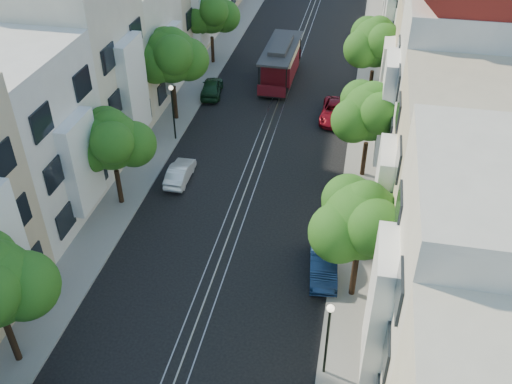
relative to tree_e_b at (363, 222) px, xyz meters
The scene contains 22 objects.
ground 20.91m from the tree_e_b, 110.89° to the left, with size 200.00×200.00×0.00m, color black.
sidewalk_east 19.59m from the tree_e_b, 90.03° to the left, with size 2.50×80.00×0.12m, color gray.
sidewalk_west 24.38m from the tree_e_b, 127.33° to the left, with size 2.50×80.00×0.12m, color gray.
rail_left 21.10m from the tree_e_b, 112.32° to the left, with size 0.06×80.00×0.02m, color gray.
rail_slot 20.90m from the tree_e_b, 110.89° to the left, with size 0.06×80.00×0.02m, color gray.
rail_right 20.72m from the tree_e_b, 109.43° to the left, with size 0.06×80.00×0.02m, color gray.
lane_line 20.91m from the tree_e_b, 110.89° to the left, with size 0.08×80.00×0.01m, color tan.
townhouses_east 19.50m from the tree_e_b, 76.32° to the left, with size 7.75×72.00×12.00m.
townhouses_west 26.92m from the tree_e_b, 135.29° to the left, with size 7.75×72.00×11.76m.
tree_e_b is the anchor object (origin of this frame).
tree_e_c 11.00m from the tree_e_b, 90.00° to the left, with size 4.84×3.99×6.52m.
tree_e_d 22.00m from the tree_e_b, 90.00° to the left, with size 5.01×4.16×6.85m.
tree_w_b 15.25m from the tree_e_b, 160.85° to the left, with size 4.72×3.87×6.27m.
tree_w_c 21.53m from the tree_e_b, 131.99° to the left, with size 5.13×4.28×7.09m.
tree_w_d 30.60m from the tree_e_b, 118.07° to the left, with size 4.84×3.99×6.52m.
lamp_east 5.41m from the tree_e_b, 100.93° to the right, with size 0.32×0.32×4.16m.
lamp_west 18.90m from the tree_e_b, 136.15° to the left, with size 0.32×0.32×4.16m.
cable_car 25.83m from the tree_e_b, 107.60° to the left, with size 2.68×8.16×3.12m.
parked_car_e_mid 4.60m from the tree_e_b, 140.74° to the left, with size 1.40×4.01×1.32m, color #0C1D3C.
parked_car_e_far 19.08m from the tree_e_b, 97.77° to the left, with size 2.10×4.55×1.26m, color maroon.
parked_car_w_mid 14.83m from the tree_e_b, 145.02° to the left, with size 1.22×3.51×1.16m, color white.
parked_car_w_far 24.65m from the tree_e_b, 121.94° to the left, with size 1.60×3.98×1.36m, color #16381F.
Camera 1 is at (6.47, -11.95, 21.16)m, focal length 40.00 mm.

